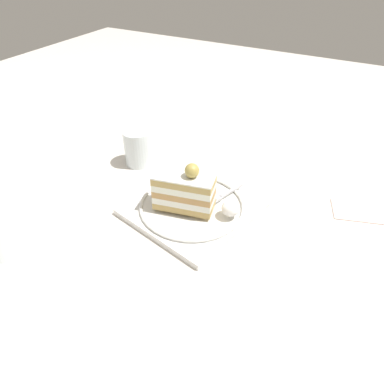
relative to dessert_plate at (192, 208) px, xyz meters
The scene contains 7 objects.
ground_plane 0.02m from the dessert_plate, 54.02° to the left, with size 2.40×2.40×0.00m, color silver.
dessert_plate is the anchor object (origin of this frame).
cake_slice 0.05m from the dessert_plate, 143.20° to the left, with size 0.08×0.13×0.10m.
whipped_cream_dollop 0.09m from the dessert_plate, 84.00° to the right, with size 0.04×0.04×0.03m, color white.
fork 0.07m from the dessert_plate, 39.95° to the right, with size 0.10×0.04×0.00m.
drink_glass_far 0.23m from the dessert_plate, 63.48° to the left, with size 0.07×0.07×0.09m.
folded_napkin 0.35m from the dessert_plate, 61.92° to the right, with size 0.12×0.07×0.00m, color beige.
Camera 1 is at (-0.51, -0.28, 0.47)m, focal length 33.67 mm.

